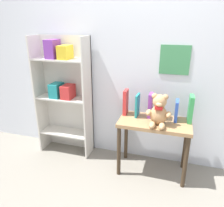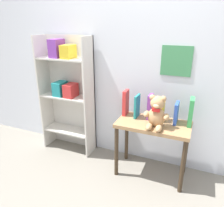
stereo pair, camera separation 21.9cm
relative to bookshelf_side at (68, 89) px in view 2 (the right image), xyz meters
name	(u,v)px [view 2 (the right image)]	position (x,y,z in m)	size (l,w,h in m)	color
wall_back	(146,49)	(0.88, 0.14, 0.48)	(4.80, 0.07, 2.50)	silver
bookshelf_side	(68,89)	(0.00, 0.00, 0.00)	(0.62, 0.25, 1.37)	beige
display_table	(153,132)	(1.06, -0.14, -0.28)	(0.70, 0.37, 0.59)	#9E754C
teddy_bear	(157,113)	(1.10, -0.21, -0.05)	(0.23, 0.21, 0.31)	tan
book_standing_red	(126,103)	(0.74, -0.05, -0.05)	(0.04, 0.12, 0.26)	red
book_standing_teal	(137,106)	(0.87, -0.07, -0.07)	(0.02, 0.13, 0.24)	teal
book_standing_purple	(150,107)	(1.00, -0.05, -0.06)	(0.04, 0.12, 0.25)	purple
book_standing_yellow	(163,112)	(1.13, -0.06, -0.09)	(0.02, 0.11, 0.19)	gold
book_standing_blue	(176,113)	(1.26, -0.05, -0.08)	(0.03, 0.15, 0.21)	#2D51B7
book_standing_green	(191,112)	(1.38, -0.05, -0.05)	(0.04, 0.14, 0.27)	#33934C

